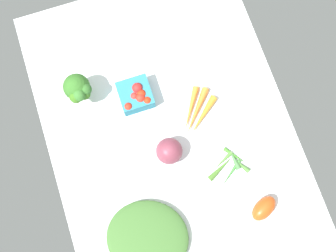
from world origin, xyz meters
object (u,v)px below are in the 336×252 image
at_px(berry_basket, 136,95).
at_px(roma_tomato, 264,208).
at_px(red_onion_near_basket, 169,151).
at_px(carrot_bunch, 197,112).
at_px(broccoli_head, 78,89).
at_px(okra_pile, 229,164).
at_px(leafy_greens_clump, 148,238).

height_order(berry_basket, roma_tomato, berry_basket).
distance_m(red_onion_near_basket, carrot_bunch, 0.16).
xyz_separation_m(berry_basket, roma_tomato, (-0.45, -0.26, -0.01)).
distance_m(broccoli_head, carrot_bunch, 0.38).
bearing_deg(roma_tomato, okra_pile, -100.42).
xyz_separation_m(roma_tomato, carrot_bunch, (0.35, 0.09, -0.01)).
height_order(berry_basket, okra_pile, berry_basket).
bearing_deg(broccoli_head, red_onion_near_basket, -141.88).
bearing_deg(red_onion_near_basket, leafy_greens_clump, 147.67).
height_order(berry_basket, leafy_greens_clump, berry_basket).
distance_m(berry_basket, carrot_bunch, 0.20).
xyz_separation_m(okra_pile, red_onion_near_basket, (0.09, 0.17, 0.03)).
distance_m(roma_tomato, broccoli_head, 0.67).
xyz_separation_m(berry_basket, red_onion_near_basket, (-0.20, -0.04, 0.01)).
relative_size(berry_basket, red_onion_near_basket, 1.24).
relative_size(leafy_greens_clump, red_onion_near_basket, 2.98).
relative_size(okra_pile, leafy_greens_clump, 0.55).
height_order(berry_basket, carrot_bunch, berry_basket).
xyz_separation_m(berry_basket, carrot_bunch, (-0.11, -0.17, -0.02)).
bearing_deg(okra_pile, roma_tomato, -162.95).
bearing_deg(roma_tomato, broccoli_head, -78.11).
bearing_deg(roma_tomato, leafy_greens_clump, -31.96).
bearing_deg(berry_basket, broccoli_head, 69.98).
bearing_deg(broccoli_head, okra_pile, -133.69).
relative_size(okra_pile, red_onion_near_basket, 1.64).
relative_size(roma_tomato, carrot_bunch, 0.57).
relative_size(okra_pile, carrot_bunch, 0.87).
height_order(red_onion_near_basket, carrot_bunch, red_onion_near_basket).
bearing_deg(leafy_greens_clump, carrot_bunch, -39.74).
xyz_separation_m(red_onion_near_basket, carrot_bunch, (0.10, -0.12, -0.03)).
xyz_separation_m(red_onion_near_basket, broccoli_head, (0.26, 0.21, 0.03)).
bearing_deg(broccoli_head, berry_basket, -110.02).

